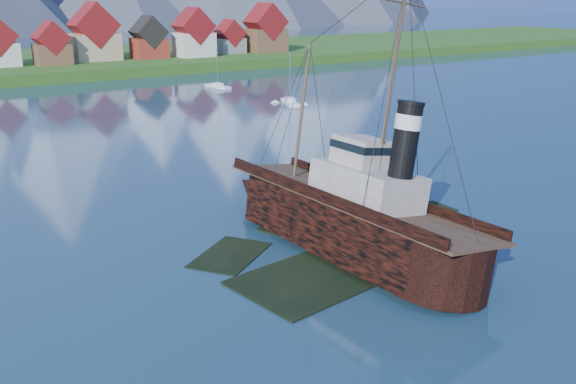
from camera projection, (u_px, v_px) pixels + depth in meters
ground at (348, 255)px, 58.86m from camera, size 1400.00×1400.00×0.00m
shoal at (348, 247)px, 61.61m from camera, size 31.71×21.24×1.14m
seawall at (25, 86)px, 163.89m from camera, size 600.00×2.50×2.00m
tugboat_wreck at (335, 212)px, 60.29m from camera, size 7.83×33.72×26.72m
sailboat_d at (290, 103)px, 137.26m from camera, size 4.98×8.77×11.68m
sailboat_e at (218, 87)px, 160.38m from camera, size 3.13×8.90×10.11m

